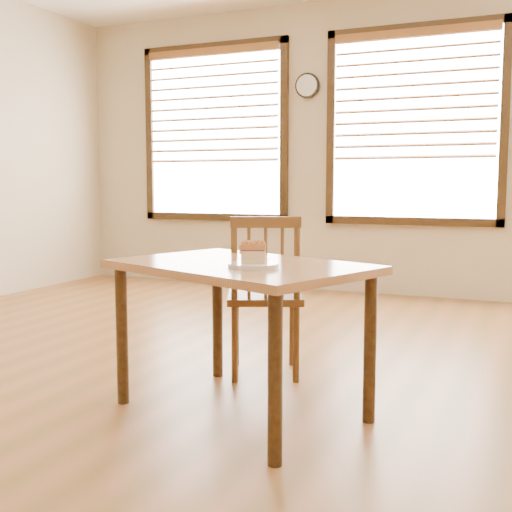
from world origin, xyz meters
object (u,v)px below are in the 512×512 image
at_px(cafe_table_main, 241,283).
at_px(plate, 253,265).
at_px(cake_slice, 253,252).
at_px(cafe_chair_main, 265,295).
at_px(wall_clock, 307,86).

relative_size(cafe_table_main, plate, 6.02).
xyz_separation_m(cafe_table_main, cake_slice, (0.12, -0.13, 0.17)).
relative_size(cafe_chair_main, cake_slice, 7.16).
xyz_separation_m(cafe_chair_main, plate, (0.25, -0.75, 0.27)).
relative_size(plate, cake_slice, 1.75).
height_order(wall_clock, plate, wall_clock).
xyz_separation_m(wall_clock, cake_slice, (1.05, -3.81, -1.33)).
bearing_deg(plate, cafe_table_main, 134.08).
height_order(cafe_chair_main, plate, cafe_chair_main).
relative_size(wall_clock, cafe_chair_main, 0.27).
bearing_deg(wall_clock, cake_slice, -74.61).
bearing_deg(cafe_chair_main, cake_slice, 84.67).
height_order(cafe_table_main, cafe_chair_main, cafe_chair_main).
height_order(cafe_table_main, plate, plate).
bearing_deg(plate, wall_clock, 105.41).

